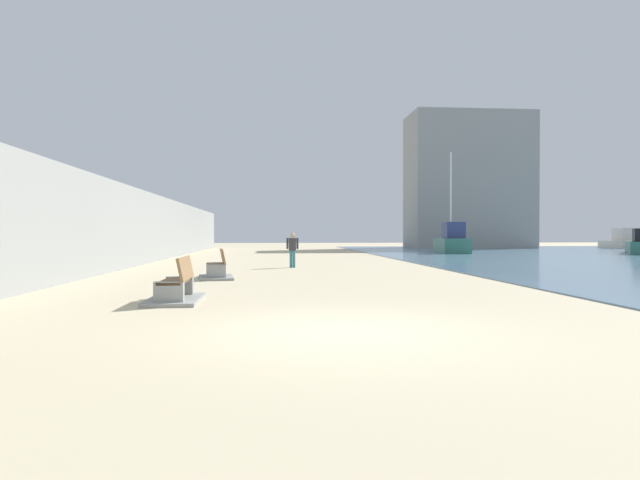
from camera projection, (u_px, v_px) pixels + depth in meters
name	position (u px, v px, depth m)	size (l,w,h in m)	color
ground_plane	(294.00, 265.00, 26.24)	(120.00, 120.00, 0.00)	#C6B793
seawall	(132.00, 227.00, 25.58)	(0.80, 64.00, 3.54)	gray
bench_near	(176.00, 291.00, 12.03)	(1.11, 2.11, 0.98)	gray
bench_far	(217.00, 271.00, 18.22)	(1.35, 2.22, 0.98)	gray
person_walking	(292.00, 248.00, 23.94)	(0.53, 0.20, 1.53)	teal
boat_nearest	(623.00, 241.00, 53.65)	(2.58, 4.35, 1.96)	beige
boat_far_left	(452.00, 241.00, 41.46)	(2.79, 6.11, 7.62)	#337060
harbor_building	(468.00, 182.00, 55.67)	(12.00, 6.00, 13.47)	gray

